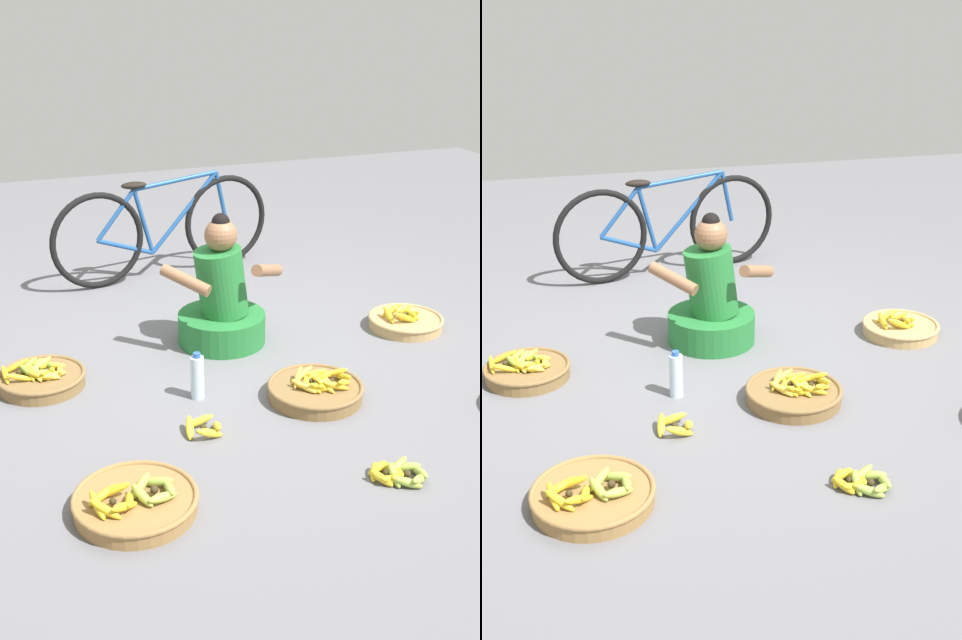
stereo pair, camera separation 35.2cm
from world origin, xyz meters
TOP-DOWN VIEW (x-y plane):
  - ground_plane at (0.00, 0.00)m, footprint 10.00×10.00m
  - vendor_woman_front at (0.07, 0.30)m, footprint 0.76×0.52m
  - bicycle_leaning at (0.06, 1.55)m, footprint 1.68×0.35m
  - banana_basket_back_right at (-0.80, -1.14)m, footprint 0.52×0.52m
  - banana_basket_mid_right at (1.21, 0.09)m, footprint 0.47×0.47m
  - banana_basket_back_center at (-1.02, 0.09)m, footprint 0.47×0.47m
  - banana_basket_mid_left at (0.29, -0.54)m, footprint 0.50×0.50m
  - loose_bananas_front_left at (-0.36, -0.66)m, footprint 0.20×0.19m
  - loose_bananas_front_center at (0.32, -1.31)m, footprint 0.27×0.23m
  - water_bottle at (-0.28, -0.32)m, footprint 0.07×0.07m

SIDE VIEW (x-z plane):
  - ground_plane at x=0.00m, z-range 0.00..0.00m
  - loose_bananas_front_center at x=0.32m, z-range -0.02..0.07m
  - loose_bananas_front_left at x=-0.36m, z-range -0.01..0.08m
  - banana_basket_mid_right at x=1.21m, z-range -0.03..0.12m
  - banana_basket_back_right at x=-0.80m, z-range -0.03..0.12m
  - banana_basket_mid_left at x=0.29m, z-range -0.03..0.13m
  - banana_basket_back_center at x=-1.02m, z-range -0.02..0.12m
  - water_bottle at x=-0.28m, z-range -0.01..0.25m
  - vendor_woman_front at x=0.07m, z-range -0.14..0.65m
  - bicycle_leaning at x=0.06m, z-range -0.01..0.73m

